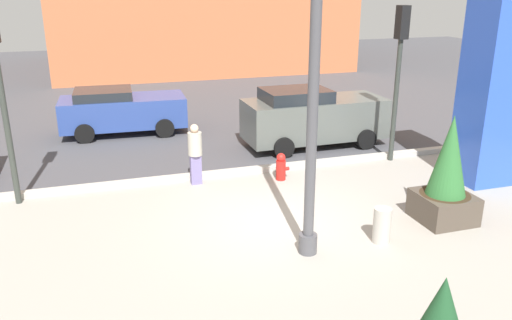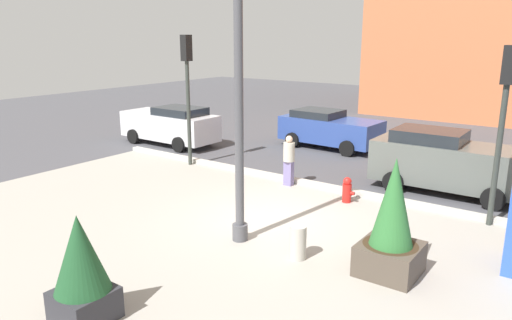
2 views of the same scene
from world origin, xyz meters
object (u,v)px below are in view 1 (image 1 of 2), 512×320
fire_hydrant (281,167)px  concrete_bollard (382,225)px  art_pillar_blue (492,83)px  pedestrian_on_sidewalk (195,151)px  car_intersection (122,110)px  lamp_post (313,104)px  car_curb_east (313,117)px  potted_plant_by_pillar (447,177)px  traffic_light_corner (399,59)px

fire_hydrant → concrete_bollard: 4.00m
art_pillar_blue → pedestrian_on_sidewalk: size_ratio=3.26×
art_pillar_blue → car_intersection: (-8.70, 7.65, -1.82)m
art_pillar_blue → fire_hydrant: art_pillar_blue is taller
lamp_post → car_curb_east: size_ratio=1.35×
potted_plant_by_pillar → traffic_light_corner: traffic_light_corner is taller
fire_hydrant → car_curb_east: 3.38m
lamp_post → car_intersection: lamp_post is taller
pedestrian_on_sidewalk → traffic_light_corner: bearing=1.4°
concrete_bollard → art_pillar_blue: bearing=28.0°
traffic_light_corner → pedestrian_on_sidewalk: size_ratio=2.74×
traffic_light_corner → fire_hydrant: bearing=-171.5°
art_pillar_blue → car_intersection: art_pillar_blue is taller
potted_plant_by_pillar → fire_hydrant: bearing=126.6°
car_intersection → car_curb_east: bearing=-30.3°
potted_plant_by_pillar → car_curb_east: size_ratio=0.53×
fire_hydrant → pedestrian_on_sidewalk: pedestrian_on_sidewalk is taller
lamp_post → traffic_light_corner: (4.54, 4.44, 0.01)m
traffic_light_corner → art_pillar_blue: bearing=-59.2°
art_pillar_blue → traffic_light_corner: bearing=120.8°
pedestrian_on_sidewalk → art_pillar_blue: bearing=-15.9°
potted_plant_by_pillar → car_curb_east: potted_plant_by_pillar is taller
lamp_post → traffic_light_corner: 6.35m
pedestrian_on_sidewalk → car_curb_east: bearing=27.7°
lamp_post → art_pillar_blue: lamp_post is taller
car_curb_east → car_intersection: car_curb_east is taller
fire_hydrant → car_curb_east: (2.04, 2.63, 0.59)m
lamp_post → fire_hydrant: 4.77m
lamp_post → pedestrian_on_sidewalk: bearing=107.5°
fire_hydrant → traffic_light_corner: 4.55m
art_pillar_blue → concrete_bollard: size_ratio=7.04×
pedestrian_on_sidewalk → potted_plant_by_pillar: bearing=-38.8°
concrete_bollard → car_intersection: car_intersection is taller
art_pillar_blue → fire_hydrant: 5.73m
art_pillar_blue → pedestrian_on_sidewalk: 7.70m
traffic_light_corner → pedestrian_on_sidewalk: 6.26m
pedestrian_on_sidewalk → car_intersection: bearing=104.8°
fire_hydrant → pedestrian_on_sidewalk: bearing=169.8°
fire_hydrant → potted_plant_by_pillar: bearing=-53.4°
art_pillar_blue → potted_plant_by_pillar: art_pillar_blue is taller
concrete_bollard → car_intersection: (-4.43, 9.92, 0.45)m
concrete_bollard → car_intersection: size_ratio=0.17×
potted_plant_by_pillar → pedestrian_on_sidewalk: bearing=141.2°
potted_plant_by_pillar → pedestrian_on_sidewalk: potted_plant_by_pillar is taller
art_pillar_blue → car_curb_east: bearing=124.5°
concrete_bollard → traffic_light_corner: bearing=56.6°
concrete_bollard → potted_plant_by_pillar: bearing=15.2°
potted_plant_by_pillar → art_pillar_blue: bearing=36.1°
concrete_bollard → car_intersection: 10.88m
fire_hydrant → car_curb_east: size_ratio=0.17×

